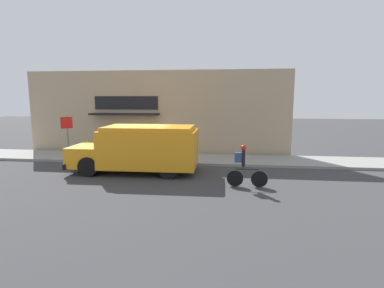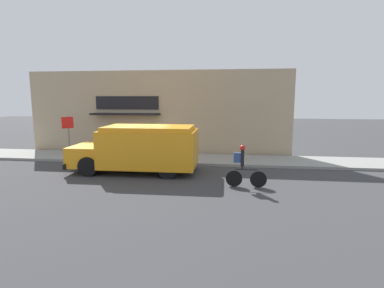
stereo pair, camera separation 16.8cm
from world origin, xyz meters
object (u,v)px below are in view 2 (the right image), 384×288
at_px(cyclist, 243,166).
at_px(stop_sign_post, 68,130).
at_px(school_bus, 141,148).
at_px(trash_bin, 177,150).

relative_size(cyclist, stop_sign_post, 0.72).
xyz_separation_m(school_bus, cyclist, (4.41, -1.70, -0.29)).
bearing_deg(school_bus, trash_bin, 67.51).
bearing_deg(stop_sign_post, trash_bin, 6.63).
distance_m(school_bus, stop_sign_post, 5.13).
bearing_deg(trash_bin, stop_sign_post, -173.37).
bearing_deg(trash_bin, school_bus, -111.59).
height_order(cyclist, stop_sign_post, stop_sign_post).
xyz_separation_m(cyclist, trash_bin, (-3.28, 4.54, -0.27)).
bearing_deg(trash_bin, cyclist, -54.14).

